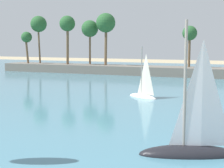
{
  "coord_description": "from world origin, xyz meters",
  "views": [
    {
      "loc": [
        7.24,
        -0.18,
        6.64
      ],
      "look_at": [
        0.38,
        16.63,
        4.45
      ],
      "focal_mm": 56.13,
      "sensor_mm": 36.0,
      "label": 1
    }
  ],
  "objects": [
    {
      "name": "sailboat_far_left",
      "position": [
        -4.89,
        39.36,
        0.65
      ],
      "size": [
        4.54,
        3.48,
        6.51
      ],
      "color": "white",
      "rests_on": "sea"
    },
    {
      "name": "sailboat_toward_headland",
      "position": [
        4.0,
        19.95,
        0.82
      ],
      "size": [
        6.04,
        3.71,
        8.41
      ],
      "color": "black",
      "rests_on": "sea"
    },
    {
      "name": "sea",
      "position": [
        0.0,
        58.49,
        0.03
      ],
      "size": [
        220.0,
        97.58,
        0.06
      ],
      "primitive_type": "cube",
      "color": "teal",
      "rests_on": "ground"
    },
    {
      "name": "palm_headland",
      "position": [
        -2.88,
        67.37,
        3.26
      ],
      "size": [
        91.03,
        6.0,
        12.6
      ],
      "color": "slate",
      "rests_on": "ground"
    }
  ]
}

